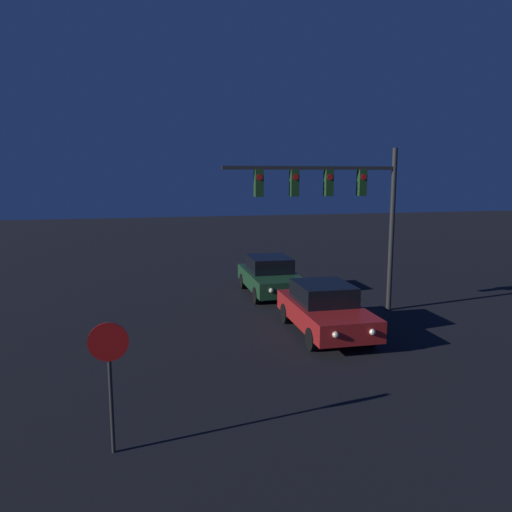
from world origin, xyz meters
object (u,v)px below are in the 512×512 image
car_near (325,309)px  traffic_signal_mast (340,197)px  car_far (270,276)px  stop_sign (109,363)px

car_near → traffic_signal_mast: (1.26, 2.02, 3.39)m
car_near → traffic_signal_mast: size_ratio=0.72×
car_far → stop_sign: bearing=62.8°
car_far → stop_sign: (-5.91, -11.02, 0.90)m
car_near → car_far: bearing=-85.6°
traffic_signal_mast → stop_sign: 10.97m
car_far → traffic_signal_mast: size_ratio=0.72×
car_far → stop_sign: 12.54m
car_near → car_far: (-0.32, 5.41, 0.00)m
car_near → traffic_signal_mast: bearing=-120.9°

